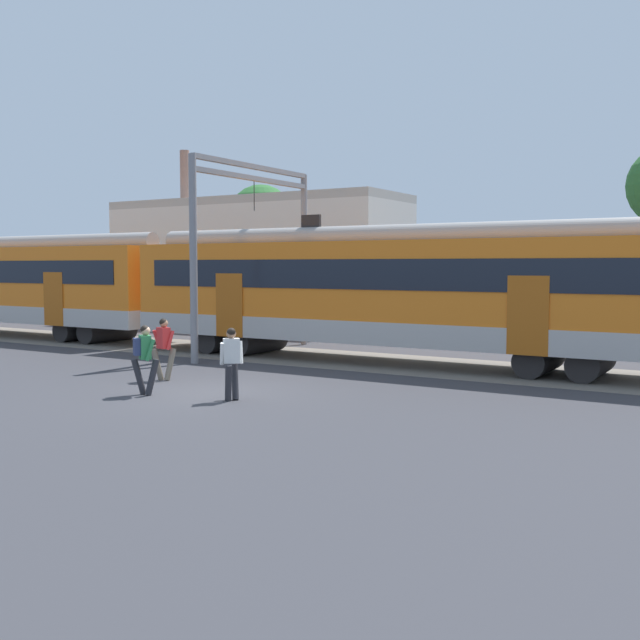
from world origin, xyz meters
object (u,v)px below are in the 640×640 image
(pedestrian_green, at_px, (144,354))
(pedestrian_white, at_px, (231,359))
(commuter_train, at_px, (179,287))
(pedestrian_red, at_px, (164,345))

(pedestrian_green, distance_m, pedestrian_white, 2.27)
(commuter_train, height_order, pedestrian_white, commuter_train)
(pedestrian_red, height_order, pedestrian_white, same)
(commuter_train, bearing_deg, pedestrian_red, -50.95)
(commuter_train, height_order, pedestrian_green, commuter_train)
(commuter_train, bearing_deg, pedestrian_white, -42.27)
(pedestrian_green, bearing_deg, pedestrian_white, 12.70)
(commuter_train, distance_m, pedestrian_green, 10.46)
(commuter_train, relative_size, pedestrian_green, 22.83)
(pedestrian_white, bearing_deg, pedestrian_green, -167.30)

